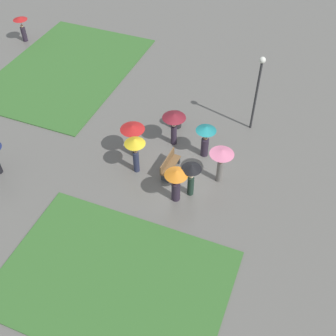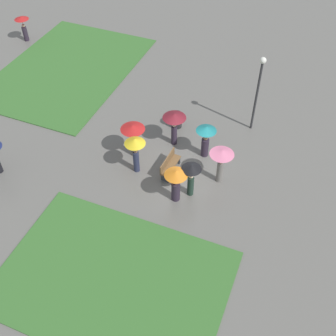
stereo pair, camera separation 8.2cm
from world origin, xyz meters
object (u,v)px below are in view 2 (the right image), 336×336
Objects in this scene: crowd_person_black at (191,174)px; crowd_person_teal at (206,136)px; lamp_post at (259,85)px; crowd_person_maroon at (174,120)px; trash_bin at (177,120)px; park_bench at (169,164)px; lone_walker_far_path at (23,24)px; crowd_person_pink at (221,157)px; crowd_person_orange at (176,180)px; crowd_person_yellow at (135,147)px; crowd_person_red at (133,132)px.

crowd_person_black reaches higher than crowd_person_teal.
crowd_person_maroon is at bearing 128.51° from lamp_post.
park_bench is at bearing -164.47° from trash_bin.
crowd_person_maroon is 1.10× the size of lone_walker_far_path.
crowd_person_pink reaches higher than park_bench.
lamp_post is 2.34× the size of crowd_person_teal.
lamp_post reaches higher than crowd_person_maroon.
trash_bin is 0.46× the size of crowd_person_orange.
crowd_person_maroon is 0.94× the size of crowd_person_yellow.
crowd_person_black is at bearing 57.43° from crowd_person_pink.
crowd_person_black reaches higher than trash_bin.
lamp_post is 2.11× the size of crowd_person_yellow.
crowd_person_teal reaches higher than crowd_person_orange.
lone_walker_far_path is (8.00, 13.92, 0.74)m from park_bench.
lamp_post reaches higher than crowd_person_yellow.
lamp_post is 2.26× the size of crowd_person_red.
lamp_post is at bearing -91.78° from crowd_person_pink.
crowd_person_black is 1.63m from crowd_person_pink.
trash_bin is 0.46× the size of crowd_person_teal.
crowd_person_maroon reaches higher than trash_bin.
park_bench is at bearing 92.95° from crowd_person_maroon.
trash_bin is 2.75m from crowd_person_teal.
crowd_person_orange is (-4.80, -1.82, 0.82)m from trash_bin.
crowd_person_orange is at bearing 108.34° from crowd_person_red.
lone_walker_far_path reaches higher than trash_bin.
lamp_post is at bearing -61.71° from crowd_person_teal.
crowd_person_black reaches higher than crowd_person_orange.
lone_walker_far_path is (6.03, 13.39, -0.30)m from crowd_person_maroon.
crowd_person_teal reaches higher than lone_walker_far_path.
crowd_person_black reaches higher than lone_walker_far_path.
crowd_person_red is 3.52m from crowd_person_teal.
park_bench is 0.85× the size of crowd_person_black.
crowd_person_orange is 0.96× the size of crowd_person_red.
lamp_post is 17.18m from lone_walker_far_path.
crowd_person_red reaches higher than crowd_person_black.
lone_walker_far_path is at bearing 131.15° from crowd_person_yellow.
park_bench is 2.30m from crowd_person_maroon.
crowd_person_pink is at bearing 138.30° from crowd_person_maroon.
crowd_person_orange is 1.05× the size of lone_walker_far_path.
trash_bin is 0.44× the size of crowd_person_maroon.
lamp_post reaches higher than park_bench.
lamp_post is 2.47× the size of lone_walker_far_path.
crowd_person_red is 1.02× the size of crowd_person_black.
crowd_person_red reaches higher than crowd_person_teal.
crowd_person_orange is at bearing -146.15° from park_bench.
crowd_person_teal is at bearing -31.96° from park_bench.
crowd_person_black is 1.07× the size of lone_walker_far_path.
park_bench is 3.41m from trash_bin.
crowd_person_black is at bearing 119.52° from crowd_person_red.
lone_walker_far_path is at bearing 73.43° from crowd_person_black.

